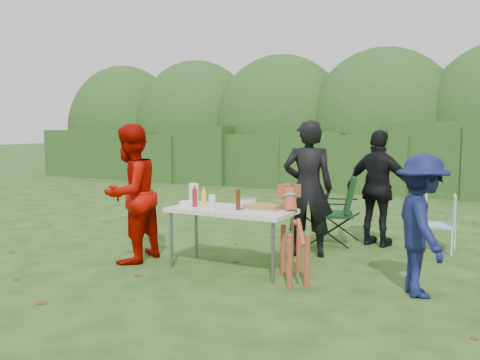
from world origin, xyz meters
The scene contains 20 objects.
ground centered at (0.00, 0.00, 0.00)m, with size 80.00×80.00×0.00m, color #1E4211.
hedge_row centered at (0.00, 8.00, 0.85)m, with size 22.00×1.40×1.70m, color #23471C.
shrub_backdrop centered at (0.00, 9.60, 1.60)m, with size 20.00×2.60×3.20m, color #3D6628.
folding_table centered at (0.34, -0.06, 0.69)m, with size 1.50×0.70×0.74m.
person_cook centered at (0.93, 0.97, 0.90)m, with size 0.66×0.43×1.81m, color black.
person_red_jacket centered at (-0.95, -0.36, 0.88)m, with size 0.85×0.66×1.75m, color #A40800.
person_black_puffy centered at (1.63, 1.98, 0.84)m, with size 0.98×0.41×1.67m, color black.
child centered at (2.51, -0.01, 0.73)m, with size 0.94×0.54×1.45m, color #101747.
dog centered at (1.20, -0.16, 0.50)m, with size 1.06×0.42×1.01m, color #A14328, non-canonical shape.
camping_chair centered at (1.03, 1.76, 0.51)m, with size 0.63×0.63×1.02m, color #113615, non-canonical shape.
lawn_chair centered at (2.44, 2.04, 0.40)m, with size 0.47×0.47×0.80m, color teal, non-canonical shape.
food_tray centered at (0.70, 0.07, 0.75)m, with size 0.45×0.30×0.02m, color #B7B7BA.
focaccia_bread centered at (0.70, 0.07, 0.78)m, with size 0.40×0.26×0.04m, color #AA7937.
mustard_bottle centered at (0.02, -0.17, 0.84)m, with size 0.06×0.06×0.20m, color yellow.
ketchup_bottle centered at (-0.12, -0.16, 0.85)m, with size 0.06×0.06×0.22m, color maroon.
beer_bottle centered at (0.46, -0.12, 0.86)m, with size 0.06×0.06×0.24m, color #47230F.
paper_towel_roll centered at (-0.27, 0.05, 0.87)m, with size 0.12×0.12×0.26m, color white.
cup_stack centered at (0.19, -0.26, 0.83)m, with size 0.08×0.08×0.18m, color white.
pasta_bowl centered at (0.43, 0.15, 0.79)m, with size 0.26×0.26×0.10m, color silver.
plate_stack centered at (-0.24, -0.11, 0.77)m, with size 0.24×0.24×0.05m, color white.
Camera 1 is at (3.25, -5.33, 1.72)m, focal length 38.00 mm.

